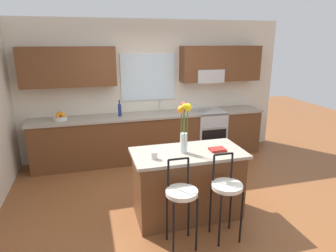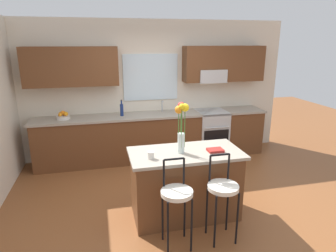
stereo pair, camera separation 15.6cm
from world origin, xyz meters
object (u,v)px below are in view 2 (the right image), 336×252
Objects in this scene: mug_ceramic at (151,155)px; fruit_bowl_oranges at (63,116)px; oven_range at (211,132)px; bottle_olive_oil at (122,109)px; bar_stool_middle at (223,191)px; kitchen_island at (185,184)px; flower_vase at (181,123)px; cookbook at (215,150)px; bar_stool_near at (177,196)px.

mug_ceramic is 2.54m from fruit_bowl_oranges.
fruit_bowl_oranges is (-2.88, 0.03, 0.52)m from oven_range.
oven_range is 2.98× the size of bottle_olive_oil.
bar_stool_middle is 3.35m from fruit_bowl_oranges.
kitchen_island is 4.72× the size of bottle_olive_oil.
bar_stool_middle reaches higher than kitchen_island.
flower_vase is 3.29× the size of cookbook.
kitchen_island is 0.70m from mug_ceramic.
flower_vase is 2.74× the size of fruit_bowl_oranges.
fruit_bowl_oranges is (-1.98, 2.68, 0.34)m from bar_stool_middle.
bar_stool_near is (-1.45, -2.65, 0.18)m from oven_range.
bar_stool_near is 4.34× the size of fruit_bowl_oranges.
kitchen_island is 16.18× the size of mug_ceramic.
bottle_olive_oil reaches higher than mug_ceramic.
bottle_olive_oil is at bearing 108.89° from bar_stool_middle.
flower_vase is 0.59m from cookbook.
kitchen_island is at bearing 14.10° from mug_ceramic.
bar_stool_middle is at bearing -108.75° from oven_range.
bar_stool_near is at bearing -142.05° from cookbook.
oven_range is 2.58m from flower_vase.
bar_stool_middle is 0.60m from cookbook.
flower_vase reaches higher than kitchen_island.
mug_ceramic reaches higher than cookbook.
fruit_bowl_oranges reaches higher than bar_stool_near.
bar_stool_near reaches higher than kitchen_island.
bar_stool_middle is 3.38× the size of bottle_olive_oil.
flower_vase reaches higher than bar_stool_middle.
bottle_olive_oil is at bearing 179.22° from oven_range.
bar_stool_middle is 0.94m from mug_ceramic.
oven_range is at bearing 61.32° from bar_stool_near.
mug_ceramic is (-1.65, -2.19, 0.51)m from oven_range.
bottle_olive_oil is (-0.57, 2.11, -0.27)m from flower_vase.
cookbook is 0.65× the size of bottle_olive_oil.
oven_range is 2.80m from bar_stool_middle.
cookbook is at bearing 3.25° from mug_ceramic.
bottle_olive_oil is (-0.64, 2.09, 0.58)m from kitchen_island.
oven_range is 0.88× the size of bar_stool_near.
oven_range is 3.03m from bar_stool_near.
cookbook is at bearing -110.42° from oven_range.
bar_stool_middle is at bearing -53.53° from fruit_bowl_oranges.
kitchen_island is 0.61m from cookbook.
bar_stool_middle is at bearing -58.67° from flower_vase.
mug_ceramic is (-0.20, 0.46, 0.33)m from bar_stool_near.
bottle_olive_oil reaches higher than oven_range.
bottle_olive_oil is at bearing 115.17° from cookbook.
bar_stool_near is at bearing -66.24° from mug_ceramic.
bar_stool_near is at bearing 180.00° from bar_stool_middle.
cookbook is at bearing -7.01° from flower_vase.
bar_stool_near is 1.00× the size of bar_stool_middle.
fruit_bowl_oranges is (-1.23, 2.22, 0.01)m from mug_ceramic.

